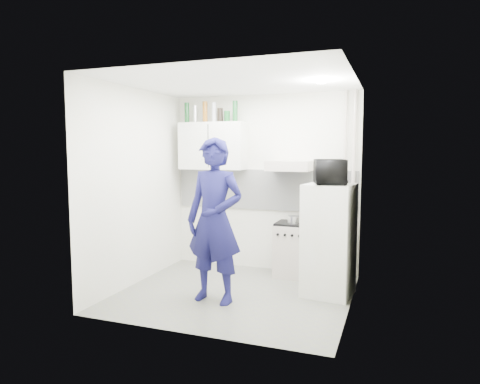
% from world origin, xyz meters
% --- Properties ---
extents(floor, '(2.80, 2.80, 0.00)m').
position_xyz_m(floor, '(0.00, 0.00, 0.00)').
color(floor, slate).
rests_on(floor, ground).
extents(ceiling, '(2.80, 2.80, 0.00)m').
position_xyz_m(ceiling, '(0.00, 0.00, 2.60)').
color(ceiling, white).
rests_on(ceiling, wall_back).
extents(wall_back, '(2.80, 0.00, 2.80)m').
position_xyz_m(wall_back, '(0.00, 1.25, 1.30)').
color(wall_back, silver).
rests_on(wall_back, floor).
extents(wall_left, '(0.00, 2.60, 2.60)m').
position_xyz_m(wall_left, '(-1.40, 0.00, 1.30)').
color(wall_left, silver).
rests_on(wall_left, floor).
extents(wall_right, '(0.00, 2.60, 2.60)m').
position_xyz_m(wall_right, '(1.40, 0.00, 1.30)').
color(wall_right, silver).
rests_on(wall_right, floor).
extents(person, '(0.75, 0.53, 1.94)m').
position_xyz_m(person, '(-0.13, -0.31, 0.97)').
color(person, '#131246').
rests_on(person, floor).
extents(stove, '(0.47, 0.47, 0.74)m').
position_xyz_m(stove, '(0.50, 1.00, 0.37)').
color(stove, '#BBAFA2').
rests_on(stove, floor).
extents(fridge, '(0.63, 0.63, 1.38)m').
position_xyz_m(fridge, '(1.10, 0.38, 0.69)').
color(fridge, beige).
rests_on(fridge, floor).
extents(stove_top, '(0.45, 0.45, 0.03)m').
position_xyz_m(stove_top, '(0.50, 1.00, 0.76)').
color(stove_top, black).
rests_on(stove_top, stove).
extents(saucepan, '(0.18, 0.18, 0.10)m').
position_xyz_m(saucepan, '(0.53, 0.96, 0.82)').
color(saucepan, silver).
rests_on(saucepan, stove_top).
extents(microwave, '(0.61, 0.49, 0.30)m').
position_xyz_m(microwave, '(1.10, 0.38, 1.53)').
color(microwave, black).
rests_on(microwave, fridge).
extents(bottle_a, '(0.07, 0.07, 0.31)m').
position_xyz_m(bottle_a, '(-1.18, 1.07, 2.35)').
color(bottle_a, '#144C1E').
rests_on(bottle_a, upper_cabinet).
extents(bottle_b, '(0.07, 0.07, 0.26)m').
position_xyz_m(bottle_b, '(-1.04, 1.07, 2.33)').
color(bottle_b, silver).
rests_on(bottle_b, upper_cabinet).
extents(bottle_c, '(0.08, 0.08, 0.31)m').
position_xyz_m(bottle_c, '(-0.88, 1.07, 2.36)').
color(bottle_c, brown).
rests_on(bottle_c, upper_cabinet).
extents(bottle_d, '(0.07, 0.07, 0.30)m').
position_xyz_m(bottle_d, '(-0.73, 1.07, 2.35)').
color(bottle_d, '#B2B7BC').
rests_on(bottle_d, upper_cabinet).
extents(canister_a, '(0.08, 0.08, 0.21)m').
position_xyz_m(canister_a, '(-0.63, 1.07, 2.30)').
color(canister_a, black).
rests_on(canister_a, upper_cabinet).
extents(canister_b, '(0.09, 0.09, 0.16)m').
position_xyz_m(canister_b, '(-0.52, 1.07, 2.28)').
color(canister_b, '#144C1E').
rests_on(canister_b, upper_cabinet).
extents(bottle_e, '(0.08, 0.08, 0.30)m').
position_xyz_m(bottle_e, '(-0.39, 1.07, 2.35)').
color(bottle_e, '#144C1E').
rests_on(bottle_e, upper_cabinet).
extents(upper_cabinet, '(1.00, 0.35, 0.70)m').
position_xyz_m(upper_cabinet, '(-0.75, 1.07, 1.85)').
color(upper_cabinet, beige).
rests_on(upper_cabinet, wall_back).
extents(range_hood, '(0.60, 0.50, 0.14)m').
position_xyz_m(range_hood, '(0.45, 1.00, 1.57)').
color(range_hood, '#BBAFA2').
rests_on(range_hood, wall_back).
extents(backsplash, '(2.74, 0.03, 0.60)m').
position_xyz_m(backsplash, '(0.00, 1.24, 1.20)').
color(backsplash, white).
rests_on(backsplash, wall_back).
extents(pipe_a, '(0.05, 0.05, 2.60)m').
position_xyz_m(pipe_a, '(1.30, 1.17, 1.30)').
color(pipe_a, '#BBAFA2').
rests_on(pipe_a, floor).
extents(pipe_b, '(0.04, 0.04, 2.60)m').
position_xyz_m(pipe_b, '(1.18, 1.17, 1.30)').
color(pipe_b, '#BBAFA2').
rests_on(pipe_b, floor).
extents(ceiling_spot_fixture, '(0.10, 0.10, 0.02)m').
position_xyz_m(ceiling_spot_fixture, '(1.00, 0.20, 2.57)').
color(ceiling_spot_fixture, white).
rests_on(ceiling_spot_fixture, ceiling).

